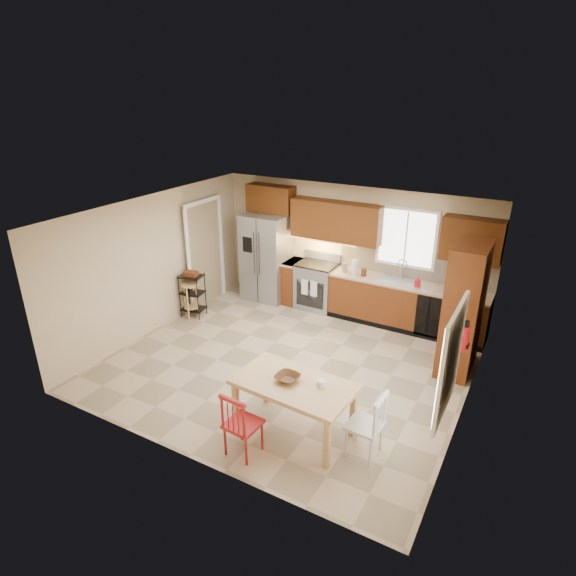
{
  "coord_description": "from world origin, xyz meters",
  "views": [
    {
      "loc": [
        3.33,
        -5.95,
        4.24
      ],
      "look_at": [
        -0.22,
        0.4,
        1.15
      ],
      "focal_mm": 30.0,
      "sensor_mm": 36.0,
      "label": 1
    }
  ],
  "objects_px": {
    "refrigerator": "(267,257)",
    "soap_bottle": "(418,282)",
    "range_stove": "(317,286)",
    "table_jar": "(321,385)",
    "dining_table": "(294,408)",
    "bar_stool": "(191,300)",
    "table_bowl": "(287,381)",
    "utility_cart": "(193,295)",
    "chair_white": "(365,424)",
    "chair_red": "(243,423)",
    "pantry": "(464,309)",
    "fire_extinguisher": "(464,338)"
  },
  "relations": [
    {
      "from": "chair_red",
      "to": "table_jar",
      "type": "relative_size",
      "value": 7.05
    },
    {
      "from": "range_stove",
      "to": "pantry",
      "type": "distance_m",
      "value": 3.19
    },
    {
      "from": "refrigerator",
      "to": "utility_cart",
      "type": "height_order",
      "value": "refrigerator"
    },
    {
      "from": "pantry",
      "to": "bar_stool",
      "type": "relative_size",
      "value": 2.95
    },
    {
      "from": "range_stove",
      "to": "table_bowl",
      "type": "distance_m",
      "value": 3.87
    },
    {
      "from": "soap_bottle",
      "to": "bar_stool",
      "type": "distance_m",
      "value": 4.31
    },
    {
      "from": "dining_table",
      "to": "bar_stool",
      "type": "relative_size",
      "value": 2.14
    },
    {
      "from": "chair_white",
      "to": "utility_cart",
      "type": "bearing_deg",
      "value": 68.66
    },
    {
      "from": "table_jar",
      "to": "chair_white",
      "type": "bearing_deg",
      "value": -4.19
    },
    {
      "from": "range_stove",
      "to": "fire_extinguisher",
      "type": "relative_size",
      "value": 2.56
    },
    {
      "from": "refrigerator",
      "to": "chair_red",
      "type": "relative_size",
      "value": 2.03
    },
    {
      "from": "refrigerator",
      "to": "soap_bottle",
      "type": "relative_size",
      "value": 9.53
    },
    {
      "from": "range_stove",
      "to": "utility_cart",
      "type": "relative_size",
      "value": 1.04
    },
    {
      "from": "refrigerator",
      "to": "range_stove",
      "type": "height_order",
      "value": "refrigerator"
    },
    {
      "from": "chair_red",
      "to": "pantry",
      "type": "bearing_deg",
      "value": 63.74
    },
    {
      "from": "pantry",
      "to": "dining_table",
      "type": "height_order",
      "value": "pantry"
    },
    {
      "from": "range_stove",
      "to": "utility_cart",
      "type": "bearing_deg",
      "value": -141.68
    },
    {
      "from": "range_stove",
      "to": "bar_stool",
      "type": "distance_m",
      "value": 2.53
    },
    {
      "from": "chair_red",
      "to": "chair_white",
      "type": "distance_m",
      "value": 1.48
    },
    {
      "from": "soap_bottle",
      "to": "fire_extinguisher",
      "type": "bearing_deg",
      "value": -59.47
    },
    {
      "from": "fire_extinguisher",
      "to": "table_jar",
      "type": "relative_size",
      "value": 2.84
    },
    {
      "from": "chair_red",
      "to": "utility_cart",
      "type": "relative_size",
      "value": 1.02
    },
    {
      "from": "range_stove",
      "to": "pantry",
      "type": "xyz_separation_m",
      "value": [
        2.98,
        -0.99,
        0.59
      ]
    },
    {
      "from": "bar_stool",
      "to": "utility_cart",
      "type": "bearing_deg",
      "value": 93.76
    },
    {
      "from": "chair_red",
      "to": "fire_extinguisher",
      "type": "bearing_deg",
      "value": 50.56
    },
    {
      "from": "chair_red",
      "to": "bar_stool",
      "type": "distance_m",
      "value": 4.04
    },
    {
      "from": "table_jar",
      "to": "fire_extinguisher",
      "type": "bearing_deg",
      "value": 46.59
    },
    {
      "from": "pantry",
      "to": "fire_extinguisher",
      "type": "height_order",
      "value": "pantry"
    },
    {
      "from": "table_bowl",
      "to": "bar_stool",
      "type": "distance_m",
      "value": 3.88
    },
    {
      "from": "table_bowl",
      "to": "range_stove",
      "type": "bearing_deg",
      "value": 110.41
    },
    {
      "from": "refrigerator",
      "to": "fire_extinguisher",
      "type": "bearing_deg",
      "value": -24.52
    },
    {
      "from": "refrigerator",
      "to": "table_jar",
      "type": "height_order",
      "value": "refrigerator"
    },
    {
      "from": "bar_stool",
      "to": "fire_extinguisher",
      "type": "bearing_deg",
      "value": -1.08
    },
    {
      "from": "dining_table",
      "to": "chair_red",
      "type": "relative_size",
      "value": 1.7
    },
    {
      "from": "table_jar",
      "to": "range_stove",
      "type": "bearing_deg",
      "value": 116.73
    },
    {
      "from": "chair_white",
      "to": "table_bowl",
      "type": "bearing_deg",
      "value": 96.41
    },
    {
      "from": "range_stove",
      "to": "chair_white",
      "type": "distance_m",
      "value": 4.29
    },
    {
      "from": "pantry",
      "to": "table_jar",
      "type": "bearing_deg",
      "value": -115.43
    },
    {
      "from": "dining_table",
      "to": "table_bowl",
      "type": "height_order",
      "value": "table_bowl"
    },
    {
      "from": "range_stove",
      "to": "soap_bottle",
      "type": "distance_m",
      "value": 2.1
    },
    {
      "from": "refrigerator",
      "to": "soap_bottle",
      "type": "bearing_deg",
      "value": -0.45
    },
    {
      "from": "fire_extinguisher",
      "to": "bar_stool",
      "type": "bearing_deg",
      "value": 175.17
    },
    {
      "from": "range_stove",
      "to": "dining_table",
      "type": "distance_m",
      "value": 3.89
    },
    {
      "from": "soap_bottle",
      "to": "table_jar",
      "type": "bearing_deg",
      "value": -94.26
    },
    {
      "from": "range_stove",
      "to": "table_jar",
      "type": "height_order",
      "value": "range_stove"
    },
    {
      "from": "refrigerator",
      "to": "chair_white",
      "type": "xyz_separation_m",
      "value": [
        3.54,
        -3.51,
        -0.46
      ]
    },
    {
      "from": "dining_table",
      "to": "utility_cart",
      "type": "height_order",
      "value": "utility_cart"
    },
    {
      "from": "soap_bottle",
      "to": "utility_cart",
      "type": "relative_size",
      "value": 0.22
    },
    {
      "from": "refrigerator",
      "to": "range_stove",
      "type": "bearing_deg",
      "value": 2.99
    },
    {
      "from": "refrigerator",
      "to": "utility_cart",
      "type": "distance_m",
      "value": 1.75
    }
  ]
}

